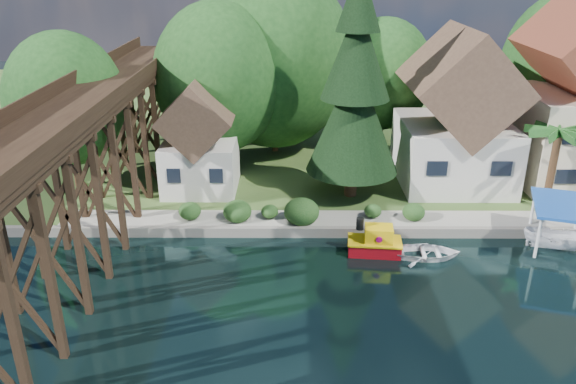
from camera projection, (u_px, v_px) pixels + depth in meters
name	position (u px, v px, depth m)	size (l,w,h in m)	color
ground	(388.00, 314.00, 26.81)	(140.00, 140.00, 0.00)	black
bank	(336.00, 119.00, 58.06)	(140.00, 52.00, 0.50)	#2E4C1E
seawall	(433.00, 232.00, 34.05)	(60.00, 0.40, 0.62)	slate
promenade	(461.00, 220.00, 35.15)	(50.00, 2.60, 0.06)	gray
trestle_bridge	(76.00, 170.00, 29.58)	(4.12, 44.18, 9.30)	black
house_left	(456.00, 120.00, 39.54)	(7.64, 8.64, 11.02)	silver
shed	(199.00, 144.00, 38.75)	(5.09, 5.40, 7.85)	silver
bg_trees	(364.00, 75.00, 43.58)	(49.90, 13.30, 10.57)	#382314
shrubs	(292.00, 210.00, 34.89)	(15.76, 2.47, 1.70)	#173A15
conifer	(355.00, 90.00, 36.08)	(6.17, 6.17, 15.20)	#382314
palm_tree	(559.00, 135.00, 35.10)	(4.61, 4.61, 5.69)	#382314
tugboat	(375.00, 243.00, 32.07)	(3.20, 1.96, 2.22)	#B10B15
boat_white_a	(428.00, 251.00, 31.73)	(2.60, 3.64, 0.75)	white
boat_canopy	(558.00, 230.00, 32.25)	(4.30, 5.21, 2.89)	white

